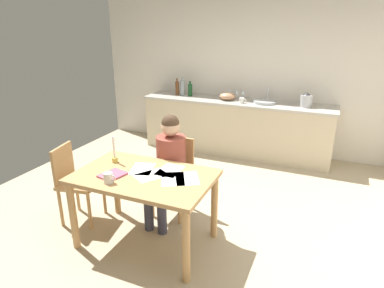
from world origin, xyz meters
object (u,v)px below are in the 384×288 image
book_magazine (113,175)px  teacup_on_counter (242,100)px  bottle_wine_red (190,90)px  sink_unit (265,102)px  dining_table (144,185)px  coffee_mug (108,178)px  wine_glass_back_left (229,91)px  bottle_oil (177,88)px  stovetop_kettle (306,100)px  chair_side_empty (75,180)px  person_seated (168,162)px  wine_glass_by_kettle (237,92)px  bottle_vinegar (183,88)px  chair_at_table (175,172)px  candlestick (115,155)px  wine_glass_near_sink (243,93)px  mixing_bowl (228,96)px

book_magazine → teacup_on_counter: size_ratio=2.05×
bottle_wine_red → sink_unit: bearing=-1.6°
dining_table → sink_unit: 2.85m
coffee_mug → wine_glass_back_left: (0.13, 3.19, 0.21)m
bottle_wine_red → teacup_on_counter: bottle_wine_red is taller
sink_unit → bottle_wine_red: 1.31m
bottle_oil → stovetop_kettle: (2.16, -0.02, -0.03)m
chair_side_empty → stovetop_kettle: (2.11, 2.70, 0.51)m
person_seated → wine_glass_by_kettle: (0.06, 2.42, 0.33)m
chair_side_empty → bottle_vinegar: size_ratio=2.75×
bottle_wine_red → teacup_on_counter: (0.97, -0.19, -0.06)m
chair_at_table → stovetop_kettle: bearing=60.8°
candlestick → teacup_on_counter: 2.56m
dining_table → stovetop_kettle: stovetop_kettle is taller
coffee_mug → wine_glass_by_kettle: wine_glass_by_kettle is taller
sink_unit → bottle_vinegar: bottle_vinegar is taller
chair_at_table → wine_glass_back_left: wine_glass_back_left is taller
chair_side_empty → bottle_wine_red: size_ratio=3.41×
chair_side_empty → coffee_mug: 0.85m
teacup_on_counter → chair_side_empty: bearing=-114.3°
wine_glass_back_left → stovetop_kettle: bearing=-6.8°
candlestick → sink_unit: bearing=69.2°
bottle_oil → wine_glass_back_left: (0.91, 0.13, -0.02)m
wine_glass_near_sink → person_seated: bearing=-94.0°
chair_side_empty → stovetop_kettle: stovetop_kettle is taller
person_seated → bottle_oil: bearing=113.1°
chair_at_table → bottle_oil: 2.41m
dining_table → chair_at_table: (0.01, 0.65, -0.14)m
bottle_wine_red → mixing_bowl: bearing=-3.2°
dining_table → mixing_bowl: size_ratio=4.92×
chair_side_empty → wine_glass_back_left: bearing=73.4°
coffee_mug → candlestick: bearing=118.5°
wine_glass_by_kettle → coffee_mug: bearing=-94.7°
sink_unit → dining_table: bearing=-101.7°
wine_glass_by_kettle → person_seated: bearing=-91.4°
dining_table → candlestick: candlestick is taller
mixing_bowl → bottle_vinegar: bearing=177.6°
chair_at_table → wine_glass_back_left: (-0.07, 2.27, 0.51)m
coffee_mug → wine_glass_back_left: wine_glass_back_left is taller
bottle_vinegar → bottle_wine_red: bottle_vinegar is taller
candlestick → bottle_vinegar: bearing=99.7°
dining_table → sink_unit: sink_unit is taller
bottle_oil → teacup_on_counter: bottle_oil is taller
chair_side_empty → book_magazine: (0.66, -0.20, 0.27)m
bottle_vinegar → wine_glass_near_sink: (1.05, 0.11, -0.03)m
sink_unit → bottle_vinegar: 1.46m
chair_side_empty → stovetop_kettle: 3.46m
coffee_mug → wine_glass_near_sink: bearing=83.4°
coffee_mug → bottle_wine_red: (-0.53, 3.08, 0.21)m
wine_glass_back_left → bottle_oil: bearing=-171.6°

